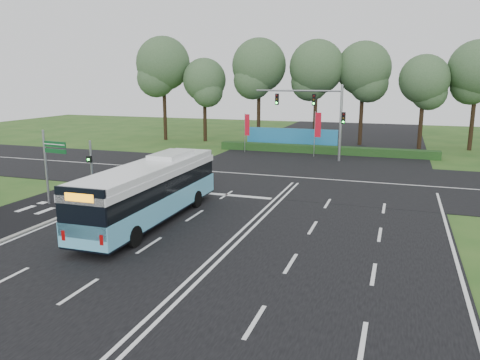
# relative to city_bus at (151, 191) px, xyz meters

# --- Properties ---
(ground) EXTENTS (120.00, 120.00, 0.00)m
(ground) POSITION_rel_city_bus_xyz_m (5.05, 1.65, -1.70)
(ground) COLOR #254F1A
(ground) RESTS_ON ground
(road_main) EXTENTS (20.00, 120.00, 0.04)m
(road_main) POSITION_rel_city_bus_xyz_m (5.05, 1.65, -1.68)
(road_main) COLOR black
(road_main) RESTS_ON ground
(road_cross) EXTENTS (120.00, 14.00, 0.05)m
(road_cross) POSITION_rel_city_bus_xyz_m (5.05, 13.65, -1.68)
(road_cross) COLOR black
(road_cross) RESTS_ON ground
(bike_path) EXTENTS (5.00, 18.00, 0.06)m
(bike_path) POSITION_rel_city_bus_xyz_m (-7.45, -1.35, -1.67)
(bike_path) COLOR black
(bike_path) RESTS_ON ground
(kerb_strip) EXTENTS (0.25, 18.00, 0.12)m
(kerb_strip) POSITION_rel_city_bus_xyz_m (-5.05, -1.35, -1.64)
(kerb_strip) COLOR gray
(kerb_strip) RESTS_ON ground
(city_bus) EXTENTS (2.68, 11.82, 3.38)m
(city_bus) POSITION_rel_city_bus_xyz_m (0.00, 0.00, 0.00)
(city_bus) COLOR #61BDE2
(city_bus) RESTS_ON ground
(pedestrian_signal) EXTENTS (0.33, 0.43, 3.72)m
(pedestrian_signal) POSITION_rel_city_bus_xyz_m (-6.09, 3.24, 0.33)
(pedestrian_signal) COLOR gray
(pedestrian_signal) RESTS_ON ground
(street_sign) EXTENTS (1.77, 0.29, 4.54)m
(street_sign) POSITION_rel_city_bus_xyz_m (-7.29, 1.00, 1.12)
(street_sign) COLOR gray
(street_sign) RESTS_ON ground
(banner_flag_left) EXTENTS (0.58, 0.22, 4.05)m
(banner_flag_left) POSITION_rel_city_bus_xyz_m (-2.66, 24.27, 0.95)
(banner_flag_left) COLOR gray
(banner_flag_left) RESTS_ON ground
(banner_flag_mid) EXTENTS (0.65, 0.16, 4.41)m
(banner_flag_mid) POSITION_rel_city_bus_xyz_m (4.62, 23.87, 1.18)
(banner_flag_mid) COLOR gray
(banner_flag_mid) RESTS_ON ground
(traffic_light_gantry) EXTENTS (8.41, 0.28, 7.00)m
(traffic_light_gantry) POSITION_rel_city_bus_xyz_m (5.25, 22.15, 2.96)
(traffic_light_gantry) COLOR gray
(traffic_light_gantry) RESTS_ON ground
(hedge) EXTENTS (22.00, 1.20, 0.80)m
(hedge) POSITION_rel_city_bus_xyz_m (5.05, 26.15, -1.30)
(hedge) COLOR #143714
(hedge) RESTS_ON ground
(blue_hoarding) EXTENTS (10.00, 0.30, 2.20)m
(blue_hoarding) POSITION_rel_city_bus_xyz_m (1.05, 28.65, -0.60)
(blue_hoarding) COLOR #1F72A9
(blue_hoarding) RESTS_ON ground
(eucalyptus_row) EXTENTS (53.28, 9.20, 12.53)m
(eucalyptus_row) POSITION_rel_city_bus_xyz_m (5.56, 32.61, 6.65)
(eucalyptus_row) COLOR black
(eucalyptus_row) RESTS_ON ground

